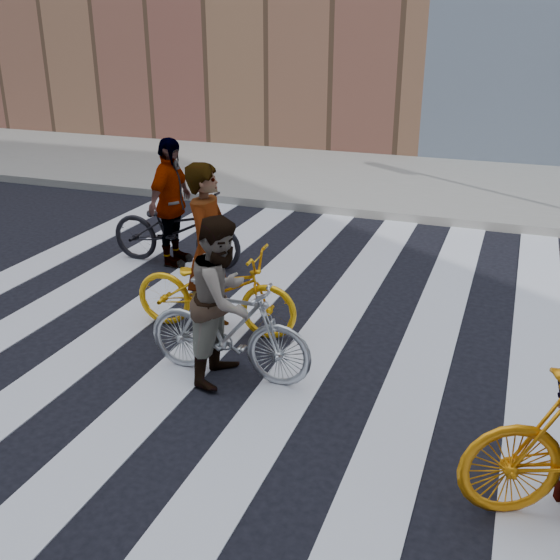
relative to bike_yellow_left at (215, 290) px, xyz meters
The scene contains 9 objects.
ground 0.79m from the bike_yellow_left, 15.30° to the right, with size 100.00×100.00×0.00m, color black.
sidewalk_far 7.37m from the bike_yellow_left, 85.28° to the left, with size 100.00×5.00×0.15m, color gray.
zebra_crosswalk 0.79m from the bike_yellow_left, 15.30° to the right, with size 8.25×10.00×0.01m.
bike_yellow_left is the anchor object (origin of this frame).
bike_silver_mid 1.02m from the bike_yellow_left, 57.33° to the right, with size 0.47×1.65×0.99m, color #AAAEB4.
bike_dark_rear 2.22m from the bike_yellow_left, 129.67° to the left, with size 0.68×1.94×1.02m, color black.
rider_left 0.46m from the bike_yellow_left, behind, with size 0.68×0.45×1.87m, color slate.
rider_mid 1.04m from the bike_yellow_left, 59.76° to the right, with size 0.78×0.61×1.60m, color slate.
rider_rear 2.29m from the bike_yellow_left, 130.65° to the left, with size 1.03×0.43×1.77m, color slate.
Camera 1 is at (2.32, -5.71, 3.22)m, focal length 42.00 mm.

